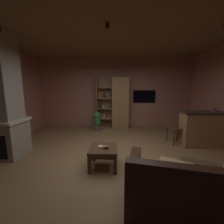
# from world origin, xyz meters

# --- Properties ---
(floor) EXTENTS (6.30, 5.74, 0.02)m
(floor) POSITION_xyz_m (0.00, 0.00, -0.01)
(floor) COLOR olive
(floor) RESTS_ON ground
(wall_back) EXTENTS (6.42, 0.06, 2.89)m
(wall_back) POSITION_xyz_m (0.00, 2.90, 1.44)
(wall_back) COLOR #AD7060
(wall_back) RESTS_ON ground
(ceiling) EXTENTS (6.30, 5.74, 0.02)m
(ceiling) POSITION_xyz_m (0.00, 0.00, 2.90)
(ceiling) COLOR brown
(window_pane_back) EXTENTS (0.69, 0.01, 0.71)m
(window_pane_back) POSITION_xyz_m (-0.39, 2.86, 1.32)
(window_pane_back) COLOR white
(stone_fireplace) EXTENTS (0.91, 0.81, 2.89)m
(stone_fireplace) POSITION_xyz_m (-2.60, 0.01, 1.31)
(stone_fireplace) COLOR gray
(stone_fireplace) RESTS_ON ground
(bookshelf_cabinet) EXTENTS (1.29, 0.41, 2.08)m
(bookshelf_cabinet) POSITION_xyz_m (0.16, 2.62, 1.03)
(bookshelf_cabinet) COLOR #997047
(bookshelf_cabinet) RESTS_ON ground
(kitchen_bar_counter) EXTENTS (1.42, 0.57, 1.00)m
(kitchen_bar_counter) POSITION_xyz_m (2.70, 0.87, 0.51)
(kitchen_bar_counter) COLOR #997047
(kitchen_bar_counter) RESTS_ON ground
(tissue_box) EXTENTS (0.14, 0.14, 0.11)m
(tissue_box) POSITION_xyz_m (2.83, 0.84, 1.06)
(tissue_box) COLOR #995972
(tissue_box) RESTS_ON kitchen_bar_counter
(leather_couch) EXTENTS (1.75, 1.16, 0.84)m
(leather_couch) POSITION_xyz_m (1.10, -1.53, 0.31)
(leather_couch) COLOR #382116
(leather_couch) RESTS_ON ground
(coffee_table) EXTENTS (0.58, 0.60, 0.43)m
(coffee_table) POSITION_xyz_m (-0.14, -0.41, 0.34)
(coffee_table) COLOR #4C331E
(coffee_table) RESTS_ON ground
(table_book_0) EXTENTS (0.13, 0.11, 0.03)m
(table_book_0) POSITION_xyz_m (-0.19, -0.40, 0.44)
(table_book_0) COLOR beige
(table_book_0) RESTS_ON coffee_table
(table_book_1) EXTENTS (0.13, 0.13, 0.02)m
(table_book_1) POSITION_xyz_m (-0.09, -0.45, 0.47)
(table_book_1) COLOR brown
(table_book_1) RESTS_ON coffee_table
(dining_chair) EXTENTS (0.50, 0.50, 0.92)m
(dining_chair) POSITION_xyz_m (1.99, 1.02, 0.53)
(dining_chair) COLOR #4C331E
(dining_chair) RESTS_ON ground
(potted_floor_plant) EXTENTS (0.31, 0.32, 0.74)m
(potted_floor_plant) POSITION_xyz_m (-0.67, 2.28, 0.39)
(potted_floor_plant) COLOR #4C4C51
(potted_floor_plant) RESTS_ON ground
(wall_mounted_tv) EXTENTS (0.91, 0.06, 0.51)m
(wall_mounted_tv) POSITION_xyz_m (1.24, 2.84, 1.31)
(wall_mounted_tv) COLOR black
(track_light_spot_1) EXTENTS (0.07, 0.07, 0.09)m
(track_light_spot_1) POSITION_xyz_m (-0.06, -0.30, 2.82)
(track_light_spot_1) COLOR black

